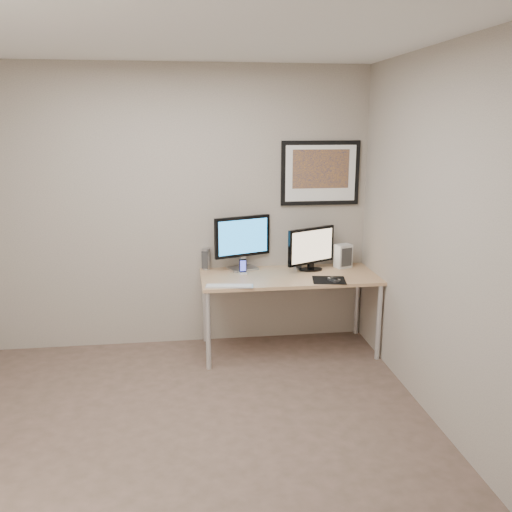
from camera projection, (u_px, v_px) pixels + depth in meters
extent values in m
plane|color=#4E3E30|center=(181.00, 437.00, 3.68)|extent=(3.60, 3.60, 0.00)
plane|color=white|center=(166.00, 28.00, 3.06)|extent=(3.60, 3.60, 0.00)
plane|color=gray|center=(177.00, 210.00, 5.01)|extent=(3.60, 0.00, 3.60)
plane|color=gray|center=(447.00, 244.00, 3.60)|extent=(0.00, 3.40, 3.40)
cube|color=#9F6D4D|center=(289.00, 277.00, 4.94)|extent=(1.60, 0.70, 0.03)
cylinder|color=silver|center=(208.00, 331.00, 4.63)|extent=(0.04, 0.04, 0.70)
cylinder|color=silver|center=(205.00, 307.00, 5.23)|extent=(0.04, 0.04, 0.70)
cylinder|color=silver|center=(379.00, 322.00, 4.83)|extent=(0.04, 0.04, 0.70)
cylinder|color=silver|center=(357.00, 300.00, 5.42)|extent=(0.04, 0.04, 0.70)
cube|color=black|center=(320.00, 173.00, 5.09)|extent=(0.75, 0.03, 0.60)
cube|color=white|center=(321.00, 173.00, 5.07)|extent=(0.67, 0.00, 0.52)
cube|color=orange|center=(321.00, 169.00, 5.06)|extent=(0.54, 0.00, 0.36)
cube|color=#A9A9AE|center=(243.00, 268.00, 5.12)|extent=(0.31, 0.26, 0.02)
cube|color=#A9A9AE|center=(243.00, 262.00, 5.11)|extent=(0.06, 0.05, 0.11)
cube|color=black|center=(242.00, 236.00, 5.05)|extent=(0.54, 0.22, 0.38)
cube|color=#217FC4|center=(243.00, 237.00, 5.03)|extent=(0.47, 0.17, 0.32)
cube|color=black|center=(311.00, 269.00, 5.09)|extent=(0.25, 0.21, 0.02)
cube|color=black|center=(311.00, 266.00, 5.08)|extent=(0.06, 0.06, 0.05)
cube|color=black|center=(311.00, 246.00, 5.03)|extent=(0.48, 0.26, 0.34)
cube|color=tan|center=(312.00, 246.00, 5.02)|extent=(0.42, 0.21, 0.29)
cylinder|color=#A9A9AE|center=(206.00, 259.00, 5.11)|extent=(0.10, 0.10, 0.20)
cylinder|color=#A9A9AE|center=(298.00, 260.00, 5.13)|extent=(0.08, 0.08, 0.18)
cube|color=black|center=(243.00, 266.00, 4.95)|extent=(0.07, 0.07, 0.14)
cube|color=silver|center=(229.00, 286.00, 4.59)|extent=(0.41, 0.16, 0.01)
cube|color=black|center=(329.00, 280.00, 4.77)|extent=(0.33, 0.30, 0.00)
ellipsoid|color=black|center=(334.00, 279.00, 4.74)|extent=(0.09, 0.12, 0.04)
cube|color=silver|center=(343.00, 256.00, 5.17)|extent=(0.17, 0.15, 0.22)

